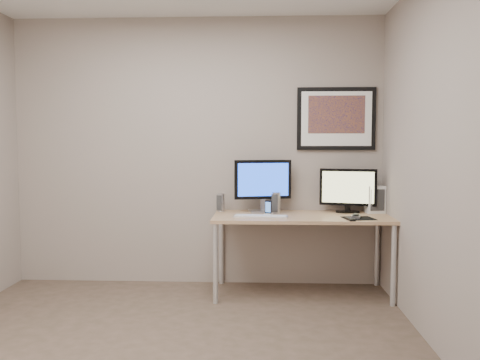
% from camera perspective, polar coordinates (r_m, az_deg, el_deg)
% --- Properties ---
extents(floor, '(3.60, 3.60, 0.00)m').
position_cam_1_polar(floor, '(3.61, -8.41, -18.56)').
color(floor, '#483C2D').
rests_on(floor, ground).
extents(room, '(3.60, 3.60, 3.60)m').
position_cam_1_polar(room, '(3.77, -7.37, 7.99)').
color(room, white).
rests_on(room, ground).
extents(desk, '(1.60, 0.70, 0.73)m').
position_cam_1_polar(desk, '(4.68, 6.90, -4.75)').
color(desk, '#A77D51').
rests_on(desk, floor).
extents(framed_art, '(0.75, 0.04, 0.60)m').
position_cam_1_polar(framed_art, '(5.00, 10.75, 6.79)').
color(framed_art, black).
rests_on(framed_art, room).
extents(monitor_large, '(0.54, 0.23, 0.50)m').
position_cam_1_polar(monitor_large, '(4.82, 2.58, -0.37)').
color(monitor_large, '#A8A8AD').
rests_on(monitor_large, desk).
extents(monitor_tv, '(0.52, 0.18, 0.42)m').
position_cam_1_polar(monitor_tv, '(4.89, 12.03, -1.03)').
color(monitor_tv, black).
rests_on(monitor_tv, desk).
extents(speaker_left, '(0.09, 0.09, 0.17)m').
position_cam_1_polar(speaker_left, '(4.88, -2.16, -2.55)').
color(speaker_left, '#A8A8AD').
rests_on(speaker_left, desk).
extents(speaker_right, '(0.10, 0.10, 0.20)m').
position_cam_1_polar(speaker_right, '(4.76, 4.08, -2.57)').
color(speaker_right, '#A8A8AD').
rests_on(speaker_right, desk).
extents(phone_dock, '(0.08, 0.08, 0.14)m').
position_cam_1_polar(phone_dock, '(4.64, 3.19, -3.14)').
color(phone_dock, black).
rests_on(phone_dock, desk).
extents(keyboard, '(0.49, 0.17, 0.02)m').
position_cam_1_polar(keyboard, '(4.53, 2.34, -4.07)').
color(keyboard, silver).
rests_on(keyboard, desk).
extents(mousepad, '(0.30, 0.27, 0.00)m').
position_cam_1_polar(mousepad, '(4.57, 13.17, -4.21)').
color(mousepad, black).
rests_on(mousepad, desk).
extents(mouse, '(0.10, 0.13, 0.04)m').
position_cam_1_polar(mouse, '(4.57, 12.87, -3.91)').
color(mouse, black).
rests_on(mouse, mousepad).
extents(remote, '(0.07, 0.18, 0.02)m').
position_cam_1_polar(remote, '(4.47, 12.22, -4.25)').
color(remote, black).
rests_on(remote, desk).
extents(fan_unit, '(0.19, 0.15, 0.26)m').
position_cam_1_polar(fan_unit, '(4.95, 14.92, -2.11)').
color(fan_unit, silver).
rests_on(fan_unit, desk).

